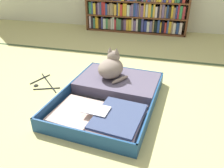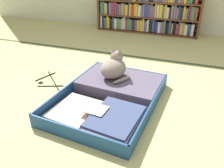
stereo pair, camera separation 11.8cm
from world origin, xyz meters
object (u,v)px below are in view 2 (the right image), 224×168
object	(u,v)px
open_suitcase	(114,94)
clothes_hanger	(49,81)
bookshelf	(147,9)
black_cat	(114,67)

from	to	relation	value
open_suitcase	clothes_hanger	distance (m)	0.68
bookshelf	open_suitcase	xyz separation A→B (m)	(0.19, -2.07, -0.30)
bookshelf	clothes_hanger	xyz separation A→B (m)	(-0.48, -1.99, -0.34)
open_suitcase	black_cat	xyz separation A→B (m)	(-0.06, 0.19, 0.15)
clothes_hanger	black_cat	bearing A→B (deg)	9.91
bookshelf	clothes_hanger	distance (m)	2.08
black_cat	clothes_hanger	xyz separation A→B (m)	(-0.61, -0.11, -0.19)
bookshelf	black_cat	world-z (taller)	bookshelf
bookshelf	clothes_hanger	world-z (taller)	bookshelf
open_suitcase	black_cat	world-z (taller)	black_cat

